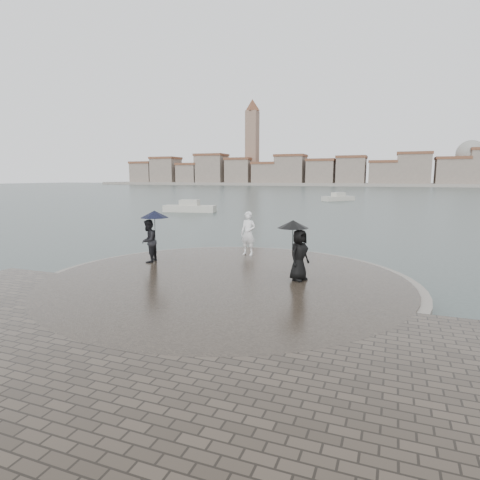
% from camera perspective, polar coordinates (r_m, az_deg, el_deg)
% --- Properties ---
extents(ground, '(400.00, 400.00, 0.00)m').
position_cam_1_polar(ground, '(10.55, -9.64, -11.65)').
color(ground, '#2B3835').
rests_on(ground, ground).
extents(kerb_ring, '(12.50, 12.50, 0.32)m').
position_cam_1_polar(kerb_ring, '(13.48, -2.00, -6.23)').
color(kerb_ring, gray).
rests_on(kerb_ring, ground).
extents(quay_tip, '(11.90, 11.90, 0.36)m').
position_cam_1_polar(quay_tip, '(13.47, -2.00, -6.15)').
color(quay_tip, '#2D261E').
rests_on(quay_tip, ground).
extents(statue, '(0.75, 0.55, 1.88)m').
position_cam_1_polar(statue, '(17.16, 1.17, 0.96)').
color(statue, white).
rests_on(statue, quay_tip).
extents(visitor_left, '(1.20, 1.12, 2.04)m').
position_cam_1_polar(visitor_left, '(16.07, -12.66, 0.93)').
color(visitor_left, black).
rests_on(visitor_left, quay_tip).
extents(visitor_right, '(1.17, 1.10, 1.95)m').
position_cam_1_polar(visitor_right, '(13.08, 8.18, -0.90)').
color(visitor_right, black).
rests_on(visitor_right, quay_tip).
extents(far_skyline, '(260.00, 20.00, 37.00)m').
position_cam_1_polar(far_skyline, '(169.56, 17.50, 9.21)').
color(far_skyline, gray).
rests_on(far_skyline, ground).
extents(boats, '(17.26, 30.08, 1.50)m').
position_cam_1_polar(boats, '(52.89, 5.43, 5.34)').
color(boats, '#BBB7A8').
rests_on(boats, ground).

